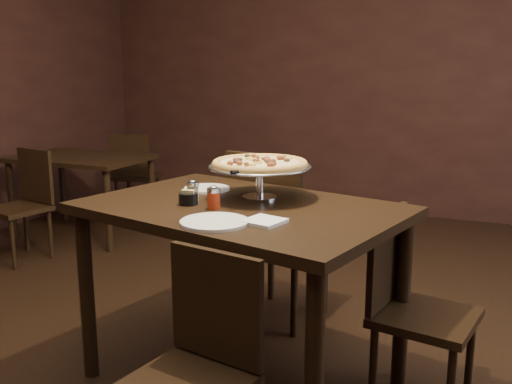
% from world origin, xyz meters
% --- Properties ---
extents(room, '(6.04, 7.04, 2.84)m').
position_xyz_m(room, '(0.06, 0.03, 1.40)').
color(room, black).
rests_on(room, ground).
extents(dining_table, '(1.51, 1.18, 0.84)m').
position_xyz_m(dining_table, '(0.04, 0.06, 0.73)').
color(dining_table, black).
rests_on(dining_table, ground).
extents(background_table, '(1.10, 0.74, 0.69)m').
position_xyz_m(background_table, '(-2.20, 1.72, 0.60)').
color(background_table, black).
rests_on(background_table, ground).
extents(pizza_stand, '(0.47, 0.47, 0.19)m').
position_xyz_m(pizza_stand, '(0.07, 0.22, 0.99)').
color(pizza_stand, silver).
rests_on(pizza_stand, dining_table).
extents(parmesan_shaker, '(0.05, 0.05, 0.10)m').
position_xyz_m(parmesan_shaker, '(-0.18, 0.05, 0.88)').
color(parmesan_shaker, beige).
rests_on(parmesan_shaker, dining_table).
extents(pepper_flake_shaker, '(0.06, 0.06, 0.10)m').
position_xyz_m(pepper_flake_shaker, '(-0.03, -0.05, 0.88)').
color(pepper_flake_shaker, maroon).
rests_on(pepper_flake_shaker, dining_table).
extents(packet_caddy, '(0.08, 0.08, 0.06)m').
position_xyz_m(packet_caddy, '(-0.17, -0.02, 0.86)').
color(packet_caddy, black).
rests_on(packet_caddy, dining_table).
extents(napkin_stack, '(0.17, 0.17, 0.01)m').
position_xyz_m(napkin_stack, '(0.25, -0.18, 0.84)').
color(napkin_stack, silver).
rests_on(napkin_stack, dining_table).
extents(plate_left, '(0.22, 0.22, 0.01)m').
position_xyz_m(plate_left, '(-0.24, 0.29, 0.84)').
color(plate_left, white).
rests_on(plate_left, dining_table).
extents(plate_near, '(0.26, 0.26, 0.01)m').
position_xyz_m(plate_near, '(0.08, -0.26, 0.84)').
color(plate_near, white).
rests_on(plate_near, dining_table).
extents(serving_spatula, '(0.15, 0.15, 0.02)m').
position_xyz_m(serving_spatula, '(0.07, 0.03, 0.99)').
color(serving_spatula, silver).
rests_on(serving_spatula, pizza_stand).
extents(chair_far, '(0.53, 0.53, 0.98)m').
position_xyz_m(chair_far, '(-0.05, 0.72, 0.54)').
color(chair_far, black).
rests_on(chair_far, ground).
extents(chair_near, '(0.44, 0.44, 0.81)m').
position_xyz_m(chair_near, '(0.17, -0.59, 0.44)').
color(chair_near, black).
rests_on(chair_near, ground).
extents(chair_side, '(0.45, 0.45, 0.84)m').
position_xyz_m(chair_side, '(0.76, 0.20, 0.46)').
color(chair_side, black).
rests_on(chair_side, ground).
extents(bg_chair_far, '(0.46, 0.46, 0.82)m').
position_xyz_m(bg_chair_far, '(-2.12, 2.39, 0.45)').
color(bg_chair_far, black).
rests_on(bg_chair_far, ground).
extents(bg_chair_near, '(0.46, 0.46, 0.82)m').
position_xyz_m(bg_chair_near, '(-2.18, 1.04, 0.45)').
color(bg_chair_near, black).
rests_on(bg_chair_near, ground).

